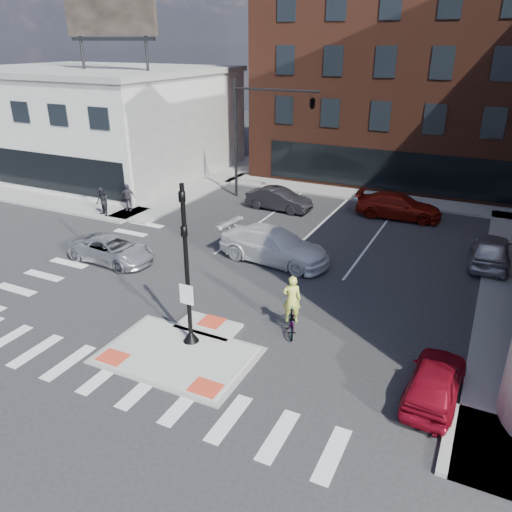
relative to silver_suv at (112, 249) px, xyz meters
The scene contains 18 objects.
ground 9.16m from the silver_suv, 33.17° to the right, with size 120.00×120.00×0.00m, color #28282B.
refuge_island 9.30m from the silver_suv, 34.50° to the right, with size 5.40×4.65×0.13m.
sidewalk_nw 13.75m from the silver_suv, 131.54° to the left, with size 23.50×20.50×0.15m.
sidewalk_n 20.07m from the silver_suv, 57.93° to the left, with size 26.00×3.00×0.15m, color gray.
building_nw 21.04m from the silver_suv, 133.73° to the left, with size 20.40×16.40×14.40m.
building_n 29.89m from the silver_suv, 68.47° to the left, with size 24.40×18.40×15.50m.
building_far_left 47.34m from the silver_suv, 85.56° to the left, with size 10.00×12.00×10.00m, color slate.
signal_pole 9.09m from the silver_suv, 31.04° to the right, with size 0.60×0.60×5.98m.
mast_arm_signal 14.75m from the silver_suv, 72.19° to the left, with size 6.10×2.24×8.00m.
silver_suv is the anchor object (origin of this frame).
red_sedan 16.60m from the silver_suv, 13.42° to the right, with size 1.56×3.87×1.32m, color maroon.
white_pickup 8.18m from the silver_suv, 26.43° to the left, with size 2.36×5.81×1.68m, color white.
bg_car_dark 12.13m from the silver_suv, 69.81° to the left, with size 1.51×4.34×1.43m, color #232226.
bg_car_silver 18.93m from the silver_suv, 25.01° to the left, with size 1.85×4.60×1.57m, color #B9BDC1.
bg_car_red 17.58m from the silver_suv, 48.76° to the left, with size 2.13×5.24×1.52m, color maroon.
cyclist 10.88m from the silver_suv, 11.67° to the right, with size 1.37×2.01×2.36m.
pedestrian_a 7.13m from the silver_suv, 135.36° to the left, with size 0.88×0.68×1.81m, color black.
pedestrian_b 7.88m from the silver_suv, 123.54° to the left, with size 1.02×0.43×1.75m, color #312C35.
Camera 1 is at (9.05, -12.63, 10.36)m, focal length 35.00 mm.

